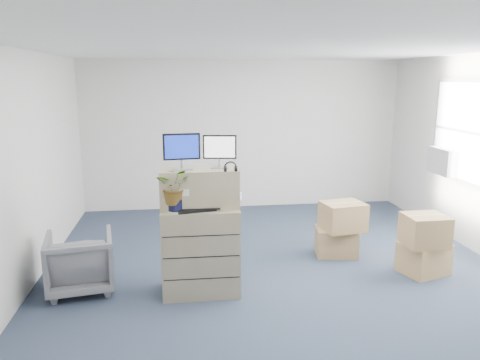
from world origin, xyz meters
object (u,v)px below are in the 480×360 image
water_bottle (203,196)px  office_chair (80,259)px  monitor_left (182,149)px  monitor_right (220,149)px  keyboard (199,209)px  potted_plant (175,191)px  filing_cabinet_lower (201,250)px

water_bottle → office_chair: (-1.45, 0.18, -0.77)m
monitor_left → monitor_right: size_ratio=1.09×
monitor_left → keyboard: 0.69m
potted_plant → office_chair: size_ratio=0.63×
monitor_right → water_bottle: size_ratio=1.57×
potted_plant → filing_cabinet_lower: bearing=25.2°
filing_cabinet_lower → water_bottle: size_ratio=4.27×
potted_plant → office_chair: (-1.14, 0.36, -0.88)m
filing_cabinet_lower → keyboard: bearing=-97.1°
water_bottle → potted_plant: 0.38m
monitor_left → monitor_right: 0.43m
monitor_right → office_chair: monitor_right is taller
filing_cabinet_lower → monitor_left: monitor_left is taller
filing_cabinet_lower → monitor_right: bearing=16.5°
potted_plant → water_bottle: bearing=29.8°
filing_cabinet_lower → potted_plant: 0.80m
monitor_left → keyboard: bearing=-40.6°
office_chair → monitor_left: bearing=160.5°
monitor_left → monitor_right: (0.43, 0.06, -0.02)m
filing_cabinet_lower → monitor_left: size_ratio=2.50×
water_bottle → potted_plant: size_ratio=0.50×
office_chair → keyboard: bearing=157.0°
monitor_left → office_chair: size_ratio=0.54×
filing_cabinet_lower → potted_plant: (-0.27, -0.13, 0.74)m
monitor_right → monitor_left: bearing=-164.6°
water_bottle → monitor_right: bearing=4.3°
filing_cabinet_lower → monitor_left: (-0.19, 0.01, 1.18)m
keyboard → water_bottle: water_bottle is taller
keyboard → potted_plant: bearing=171.7°
monitor_right → water_bottle: 0.56m
filing_cabinet_lower → potted_plant: potted_plant is taller
filing_cabinet_lower → monitor_right: monitor_right is taller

